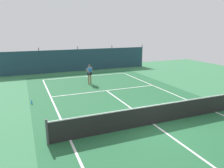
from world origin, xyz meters
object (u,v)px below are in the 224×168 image
at_px(water_bottle, 32,102).
at_px(tennis_player, 90,73).
at_px(tennis_net, 154,114).
at_px(parked_car, 100,59).
at_px(tennis_ball_near_player, 84,88).

bearing_deg(water_bottle, tennis_player, 35.25).
distance_m(tennis_net, parked_car, 17.63).
xyz_separation_m(tennis_net, tennis_ball_near_player, (-1.46, 7.56, -0.48)).
bearing_deg(parked_car, water_bottle, 50.35).
xyz_separation_m(tennis_player, water_bottle, (-4.82, -3.41, -0.84)).
bearing_deg(parked_car, tennis_net, 75.80).
height_order(tennis_player, tennis_ball_near_player, tennis_player).
height_order(tennis_player, water_bottle, tennis_player).
relative_size(tennis_net, tennis_player, 6.17).
bearing_deg(parked_car, tennis_player, 61.80).
distance_m(tennis_net, water_bottle, 7.68).
bearing_deg(water_bottle, parked_car, 53.47).
distance_m(tennis_player, parked_car, 9.30).
height_order(tennis_player, parked_car, parked_car).
bearing_deg(tennis_net, water_bottle, 134.53).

